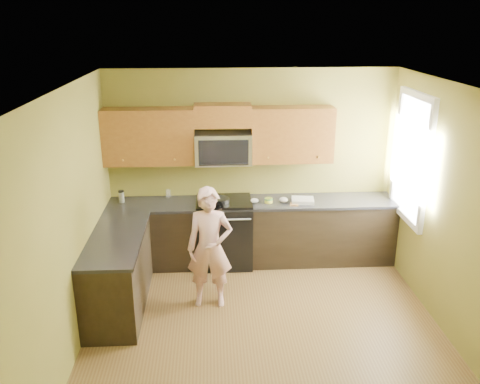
{
  "coord_description": "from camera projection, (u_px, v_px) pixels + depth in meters",
  "views": [
    {
      "loc": [
        -0.56,
        -4.78,
        3.35
      ],
      "look_at": [
        -0.2,
        1.3,
        1.2
      ],
      "focal_mm": 37.42,
      "sensor_mm": 36.0,
      "label": 1
    }
  ],
  "objects": [
    {
      "name": "countertop_left",
      "position": [
        116.0,
        239.0,
        5.82
      ],
      "size": [
        0.62,
        1.6,
        0.04
      ],
      "primitive_type": "cube",
      "color": "black",
      "rests_on": "cabinet_left_run"
    },
    {
      "name": "frying_pan",
      "position": [
        220.0,
        202.0,
        6.82
      ],
      "size": [
        0.31,
        0.47,
        0.06
      ],
      "primitive_type": null,
      "rotation": [
        0.0,
        0.0,
        0.12
      ],
      "color": "black",
      "rests_on": "stove"
    },
    {
      "name": "napkin_a",
      "position": [
        255.0,
        201.0,
        6.87
      ],
      "size": [
        0.14,
        0.14,
        0.06
      ],
      "primitive_type": "ellipsoid",
      "rotation": [
        0.0,
        0.0,
        -0.24
      ],
      "color": "silver",
      "rests_on": "countertop_back"
    },
    {
      "name": "microwave",
      "position": [
        223.0,
        163.0,
        6.84
      ],
      "size": [
        0.76,
        0.4,
        0.42
      ],
      "primitive_type": null,
      "color": "silver",
      "rests_on": "wall_back"
    },
    {
      "name": "butter_tub",
      "position": [
        269.0,
        203.0,
        6.88
      ],
      "size": [
        0.12,
        0.12,
        0.08
      ],
      "primitive_type": null,
      "rotation": [
        0.0,
        0.0,
        -0.09
      ],
      "color": "yellow",
      "rests_on": "countertop_back"
    },
    {
      "name": "cabinet_back_run",
      "position": [
        252.0,
        233.0,
        7.1
      ],
      "size": [
        4.0,
        0.6,
        0.88
      ],
      "primitive_type": "cube",
      "color": "black",
      "rests_on": "floor"
    },
    {
      "name": "window",
      "position": [
        412.0,
        158.0,
        6.34
      ],
      "size": [
        0.06,
        1.06,
        1.66
      ],
      "primitive_type": null,
      "color": "white",
      "rests_on": "wall_right"
    },
    {
      "name": "toast_slice",
      "position": [
        294.0,
        204.0,
        6.8
      ],
      "size": [
        0.13,
        0.13,
        0.01
      ],
      "primitive_type": "cube",
      "rotation": [
        0.0,
        0.0,
        -0.15
      ],
      "color": "#B27F47",
      "rests_on": "countertop_back"
    },
    {
      "name": "wall_right",
      "position": [
        454.0,
        215.0,
        5.31
      ],
      "size": [
        0.0,
        4.0,
        4.0
      ],
      "primitive_type": "plane",
      "rotation": [
        1.57,
        0.0,
        -1.57
      ],
      "color": "olive",
      "rests_on": "ground"
    },
    {
      "name": "wall_left",
      "position": [
        71.0,
        224.0,
        5.08
      ],
      "size": [
        0.0,
        4.0,
        4.0
      ],
      "primitive_type": "plane",
      "rotation": [
        1.57,
        0.0,
        1.57
      ],
      "color": "olive",
      "rests_on": "ground"
    },
    {
      "name": "countertop_back",
      "position": [
        253.0,
        203.0,
        6.94
      ],
      "size": [
        4.0,
        0.62,
        0.04
      ],
      "primitive_type": "cube",
      "color": "black",
      "rests_on": "cabinet_back_run"
    },
    {
      "name": "wall_back",
      "position": [
        251.0,
        165.0,
        7.08
      ],
      "size": [
        4.0,
        0.0,
        4.0
      ],
      "primitive_type": "plane",
      "rotation": [
        1.57,
        0.0,
        0.0
      ],
      "color": "olive",
      "rests_on": "ground"
    },
    {
      "name": "upper_cab_left",
      "position": [
        151.0,
        163.0,
        6.81
      ],
      "size": [
        1.22,
        0.33,
        0.75
      ],
      "primitive_type": null,
      "color": "brown",
      "rests_on": "wall_back"
    },
    {
      "name": "dish_towel",
      "position": [
        303.0,
        200.0,
        6.9
      ],
      "size": [
        0.33,
        0.28,
        0.05
      ],
      "primitive_type": "cube",
      "rotation": [
        0.0,
        0.0,
        -0.13
      ],
      "color": "silver",
      "rests_on": "countertop_back"
    },
    {
      "name": "floor",
      "position": [
        265.0,
        330.0,
        5.65
      ],
      "size": [
        4.0,
        4.0,
        0.0
      ],
      "primitive_type": "plane",
      "color": "brown",
      "rests_on": "ground"
    },
    {
      "name": "woman",
      "position": [
        210.0,
        248.0,
        5.93
      ],
      "size": [
        0.57,
        0.39,
        1.49
      ],
      "primitive_type": "imported",
      "rotation": [
        0.0,
        0.0,
        -0.06
      ],
      "color": "#D6716B",
      "rests_on": "floor"
    },
    {
      "name": "upper_cab_over_mw",
      "position": [
        223.0,
        115.0,
        6.65
      ],
      "size": [
        0.76,
        0.33,
        0.3
      ],
      "primitive_type": "cube",
      "color": "brown",
      "rests_on": "wall_back"
    },
    {
      "name": "napkin_b",
      "position": [
        284.0,
        200.0,
        6.9
      ],
      "size": [
        0.14,
        0.15,
        0.07
      ],
      "primitive_type": "ellipsoid",
      "rotation": [
        0.0,
        0.0,
        0.19
      ],
      "color": "silver",
      "rests_on": "countertop_back"
    },
    {
      "name": "wall_front",
      "position": [
        300.0,
        335.0,
        3.31
      ],
      "size": [
        4.0,
        0.0,
        4.0
      ],
      "primitive_type": "plane",
      "rotation": [
        -1.57,
        0.0,
        0.0
      ],
      "color": "olive",
      "rests_on": "ground"
    },
    {
      "name": "cabinet_left_run",
      "position": [
        118.0,
        274.0,
        5.97
      ],
      "size": [
        0.6,
        1.6,
        0.88
      ],
      "primitive_type": "cube",
      "color": "black",
      "rests_on": "floor"
    },
    {
      "name": "ceiling",
      "position": [
        269.0,
        88.0,
        4.75
      ],
      "size": [
        4.0,
        4.0,
        0.0
      ],
      "primitive_type": "plane",
      "rotation": [
        3.14,
        0.0,
        0.0
      ],
      "color": "white",
      "rests_on": "ground"
    },
    {
      "name": "travel_mug",
      "position": [
        122.0,
        202.0,
        6.9
      ],
      "size": [
        0.09,
        0.09,
        0.17
      ],
      "primitive_type": null,
      "rotation": [
        0.0,
        0.0,
        -0.18
      ],
      "color": "silver",
      "rests_on": "countertop_back"
    },
    {
      "name": "stove",
      "position": [
        224.0,
        232.0,
        7.04
      ],
      "size": [
        0.76,
        0.65,
        0.95
      ],
      "primitive_type": null,
      "color": "black",
      "rests_on": "floor"
    },
    {
      "name": "upper_cab_right",
      "position": [
        291.0,
        161.0,
        6.92
      ],
      "size": [
        1.12,
        0.33,
        0.75
      ],
      "primitive_type": null,
      "color": "brown",
      "rests_on": "wall_back"
    },
    {
      "name": "glass_b",
      "position": [
        168.0,
        194.0,
        7.06
      ],
      "size": [
        0.08,
        0.08,
        0.12
      ],
      "primitive_type": "cylinder",
      "rotation": [
        0.0,
        0.0,
        -0.2
      ],
      "color": "silver",
      "rests_on": "countertop_back"
    }
  ]
}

